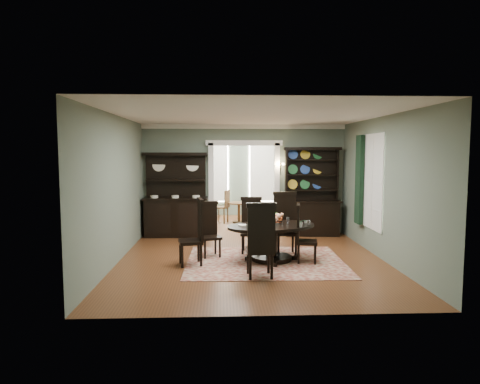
# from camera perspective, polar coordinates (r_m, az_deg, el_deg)

# --- Properties ---
(room) EXTENTS (5.51, 6.01, 3.01)m
(room) POSITION_cam_1_polar(r_m,az_deg,el_deg) (8.78, 1.57, 0.92)
(room) COLOR brown
(room) RESTS_ON ground
(parlor) EXTENTS (3.51, 3.50, 3.01)m
(parlor) POSITION_cam_1_polar(r_m,az_deg,el_deg) (14.26, -0.02, 2.38)
(parlor) COLOR brown
(parlor) RESTS_ON ground
(doorway_trim) EXTENTS (2.08, 0.25, 2.57)m
(doorway_trim) POSITION_cam_1_polar(r_m,az_deg,el_deg) (11.73, 0.53, 2.23)
(doorway_trim) COLOR white
(doorway_trim) RESTS_ON floor
(right_window) EXTENTS (0.15, 1.47, 2.12)m
(right_window) POSITION_cam_1_polar(r_m,az_deg,el_deg) (10.20, 16.47, 1.45)
(right_window) COLOR white
(right_window) RESTS_ON wall_right
(wall_sconce) EXTENTS (0.27, 0.21, 0.21)m
(wall_sconce) POSITION_cam_1_polar(r_m,az_deg,el_deg) (11.65, 5.25, 3.53)
(wall_sconce) COLOR #AD8E2E
(wall_sconce) RESTS_ON back_wall_right
(rug) EXTENTS (3.26, 2.73, 0.01)m
(rug) POSITION_cam_1_polar(r_m,az_deg,el_deg) (8.93, 3.39, -9.25)
(rug) COLOR maroon
(rug) RESTS_ON floor
(dining_table) EXTENTS (2.25, 2.25, 0.75)m
(dining_table) POSITION_cam_1_polar(r_m,az_deg,el_deg) (8.94, 4.23, -5.83)
(dining_table) COLOR black
(dining_table) RESTS_ON rug
(centerpiece) EXTENTS (1.52, 0.98, 0.25)m
(centerpiece) POSITION_cam_1_polar(r_m,az_deg,el_deg) (8.98, 4.81, -3.84)
(centerpiece) COLOR silver
(centerpiece) RESTS_ON dining_table
(chair_far_left) EXTENTS (0.54, 0.53, 1.19)m
(chair_far_left) POSITION_cam_1_polar(r_m,az_deg,el_deg) (9.32, -4.17, -4.74)
(chair_far_left) COLOR black
(chair_far_left) RESTS_ON rug
(chair_far_mid) EXTENTS (0.51, 0.49, 1.25)m
(chair_far_mid) POSITION_cam_1_polar(r_m,az_deg,el_deg) (9.65, 1.48, -4.19)
(chair_far_mid) COLOR black
(chair_far_mid) RESTS_ON rug
(chair_far_right) EXTENTS (0.53, 0.49, 1.38)m
(chair_far_right) POSITION_cam_1_polar(r_m,az_deg,el_deg) (9.55, 6.04, -3.91)
(chair_far_right) COLOR black
(chair_far_right) RESTS_ON rug
(chair_end_left) EXTENTS (0.55, 0.57, 1.34)m
(chair_end_left) POSITION_cam_1_polar(r_m,az_deg,el_deg) (8.60, -5.88, -5.08)
(chair_end_left) COLOR black
(chair_end_left) RESTS_ON rug
(chair_end_right) EXTENTS (0.50, 0.52, 1.20)m
(chair_end_right) POSITION_cam_1_polar(r_m,az_deg,el_deg) (8.83, 8.28, -5.30)
(chair_end_right) COLOR black
(chair_end_right) RESTS_ON rug
(chair_near) EXTENTS (0.53, 0.50, 1.38)m
(chair_near) POSITION_cam_1_polar(r_m,az_deg,el_deg) (7.60, 2.77, -6.26)
(chair_near) COLOR black
(chair_near) RESTS_ON rug
(sideboard) EXTENTS (1.71, 0.62, 2.24)m
(sideboard) POSITION_cam_1_polar(r_m,az_deg,el_deg) (11.59, -8.58, -2.01)
(sideboard) COLOR black
(sideboard) RESTS_ON floor
(welsh_dresser) EXTENTS (1.57, 0.70, 2.39)m
(welsh_dresser) POSITION_cam_1_polar(r_m,az_deg,el_deg) (11.78, 9.56, -1.50)
(welsh_dresser) COLOR black
(welsh_dresser) RESTS_ON floor
(parlor_table) EXTENTS (0.71, 0.71, 0.66)m
(parlor_table) POSITION_cam_1_polar(r_m,az_deg,el_deg) (13.60, -0.14, -2.36)
(parlor_table) COLOR #523217
(parlor_table) RESTS_ON parlor_floor
(parlor_chair_left) EXTENTS (0.50, 0.49, 1.05)m
(parlor_chair_left) POSITION_cam_1_polar(r_m,az_deg,el_deg) (13.60, -2.20, -1.81)
(parlor_chair_left) COLOR #523217
(parlor_chair_left) RESTS_ON parlor_floor
(parlor_chair_right) EXTENTS (0.40, 0.39, 0.84)m
(parlor_chair_right) POSITION_cam_1_polar(r_m,az_deg,el_deg) (13.50, 1.50, -2.33)
(parlor_chair_right) COLOR #523217
(parlor_chair_right) RESTS_ON parlor_floor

